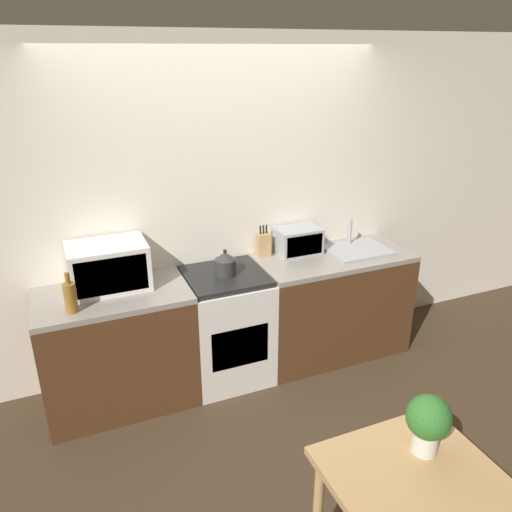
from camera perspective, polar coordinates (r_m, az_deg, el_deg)
The scene contains 13 objects.
ground_plane at distance 3.65m, azimuth 3.22°, elevation -20.02°, with size 16.00×16.00×0.00m, color #3D2D1E.
wall_back at distance 3.96m, azimuth -3.85°, elevation 5.39°, with size 10.00×0.06×2.60m.
counter_left_run at distance 3.83m, azimuth -15.47°, elevation -10.13°, with size 1.06×0.62×0.90m.
counter_right_run at distance 4.33m, azimuth 8.51°, elevation -5.41°, with size 1.28×0.62×0.90m.
stove_range at distance 3.98m, azimuth -3.39°, elevation -7.99°, with size 0.62×0.62×0.90m.
kettle at distance 3.72m, azimuth -3.54°, elevation -0.88°, with size 0.16×0.16×0.20m.
microwave at distance 3.64m, azimuth -16.51°, elevation -1.12°, with size 0.54×0.37×0.33m.
bottle at distance 3.40m, azimuth -20.46°, elevation -4.41°, with size 0.08×0.08×0.28m.
knife_block at distance 4.06m, azimuth 0.84°, elevation 1.36°, with size 0.11×0.09×0.26m.
toaster_oven at distance 4.12m, azimuth 4.81°, elevation 1.76°, with size 0.36×0.25×0.22m.
sink_basin at distance 4.26m, azimuth 11.54°, elevation 0.77°, with size 0.51×0.40×0.24m.
dining_table at distance 2.58m, azimuth 17.77°, elevation -24.68°, with size 0.75×0.72×0.73m.
potted_plant at distance 2.52m, azimuth 19.06°, elevation -17.37°, with size 0.21×0.21×0.30m.
Camera 1 is at (-1.21, -2.40, 2.47)m, focal length 35.00 mm.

